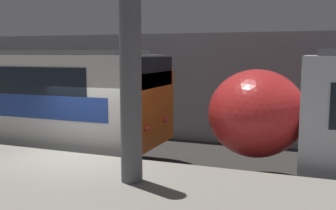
{
  "coord_description": "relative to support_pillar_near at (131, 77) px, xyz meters",
  "views": [
    {
      "loc": [
        5.38,
        -7.99,
        3.38
      ],
      "look_at": [
        2.01,
        0.81,
        2.11
      ],
      "focal_mm": 42.0,
      "sensor_mm": 36.0,
      "label": 1
    }
  ],
  "objects": [
    {
      "name": "platform",
      "position": [
        -2.13,
        -1.14,
        -2.47
      ],
      "size": [
        40.0,
        5.18,
        0.93
      ],
      "color": "gray",
      "rests_on": "ground"
    },
    {
      "name": "ground_plane",
      "position": [
        -2.13,
        1.45,
        -2.94
      ],
      "size": [
        120.0,
        120.0,
        0.0
      ],
      "primitive_type": "plane",
      "color": "#33302D"
    },
    {
      "name": "station_rear_barrier",
      "position": [
        -2.13,
        7.75,
        -0.89
      ],
      "size": [
        50.0,
        0.15,
        4.1
      ],
      "color": "#939399",
      "rests_on": "ground"
    },
    {
      "name": "support_pillar_near",
      "position": [
        0.0,
        0.0,
        0.0
      ],
      "size": [
        0.41,
        0.41,
        4.01
      ],
      "color": "#56565B",
      "rests_on": "platform"
    }
  ]
}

